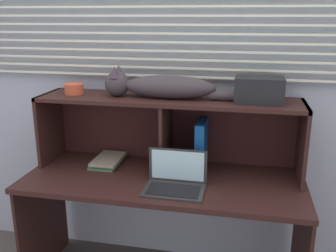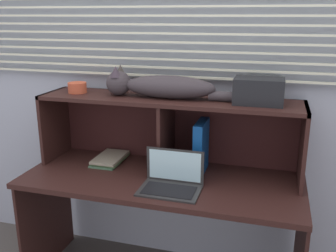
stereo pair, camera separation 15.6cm
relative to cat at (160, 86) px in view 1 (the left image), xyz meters
The scene contains 9 objects.
back_panel_with_blinds 0.22m from the cat, 77.38° to the left, with size 4.40×0.08×2.50m.
desk 0.64m from the cat, 71.13° to the right, with size 1.58×0.63×0.71m.
hutch_shelf_unit 0.20m from the cat, 36.31° to the left, with size 1.52×0.33×0.43m.
cat is the anchor object (origin of this frame).
laptop 0.55m from the cat, 61.30° to the right, with size 0.32×0.22×0.20m.
binder_upright 0.42m from the cat, ahead, with size 0.05×0.22×0.31m, color navy.
book_stack 0.58m from the cat, behind, with size 0.17×0.27×0.04m.
small_basket 0.53m from the cat, behind, with size 0.11×0.11×0.06m, color #BF4E31.
storage_box 0.55m from the cat, ahead, with size 0.26×0.18×0.14m, color black.
Camera 1 is at (0.44, -1.74, 1.60)m, focal length 40.60 mm.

